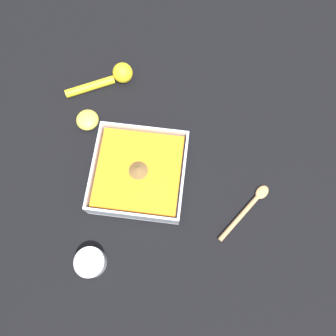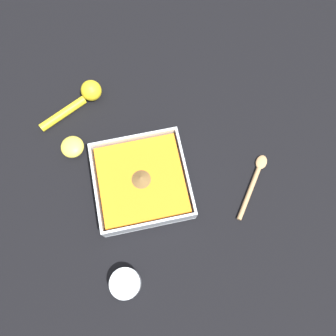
{
  "view_description": "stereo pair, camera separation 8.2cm",
  "coord_description": "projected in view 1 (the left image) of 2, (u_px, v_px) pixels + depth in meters",
  "views": [
    {
      "loc": [
        0.22,
        0.13,
        0.81
      ],
      "look_at": [
        -0.03,
        0.1,
        0.03
      ],
      "focal_mm": 35.0,
      "sensor_mm": 36.0,
      "label": 1
    },
    {
      "loc": [
        0.22,
        0.04,
        0.81
      ],
      "look_at": [
        -0.03,
        0.1,
        0.03
      ],
      "focal_mm": 35.0,
      "sensor_mm": 36.0,
      "label": 2
    }
  ],
  "objects": [
    {
      "name": "wooden_spoon",
      "position": [
        247.0,
        209.0,
        0.82
      ],
      "size": [
        0.16,
        0.13,
        0.01
      ],
      "rotation": [
        0.0,
        0.0,
        2.51
      ],
      "color": "tan",
      "rests_on": "ground_plane"
    },
    {
      "name": "lemon_squeezer",
      "position": [
        113.0,
        77.0,
        0.91
      ],
      "size": [
        0.11,
        0.18,
        0.06
      ],
      "rotation": [
        0.0,
        0.0,
        2.04
      ],
      "color": "yellow",
      "rests_on": "ground_plane"
    },
    {
      "name": "ground_plane",
      "position": [
        130.0,
        177.0,
        0.85
      ],
      "size": [
        4.0,
        4.0,
        0.0
      ],
      "primitive_type": "plane",
      "color": "black"
    },
    {
      "name": "square_dish",
      "position": [
        139.0,
        173.0,
        0.83
      ],
      "size": [
        0.23,
        0.23,
        0.06
      ],
      "color": "silver",
      "rests_on": "ground_plane"
    },
    {
      "name": "spice_bowl",
      "position": [
        91.0,
        262.0,
        0.77
      ],
      "size": [
        0.07,
        0.07,
        0.04
      ],
      "color": "silver",
      "rests_on": "ground_plane"
    },
    {
      "name": "lemon_half",
      "position": [
        87.0,
        120.0,
        0.88
      ],
      "size": [
        0.06,
        0.06,
        0.03
      ],
      "color": "#EFDB4C",
      "rests_on": "ground_plane"
    }
  ]
}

